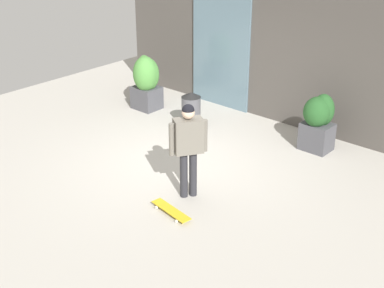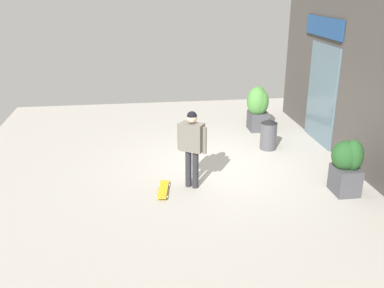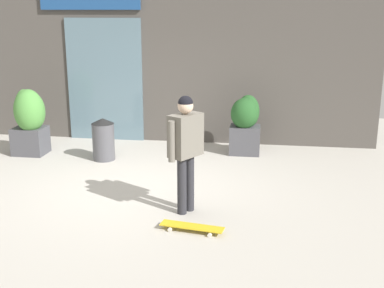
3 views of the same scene
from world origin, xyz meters
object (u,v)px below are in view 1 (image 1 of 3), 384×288
(planter_box_left, at_px, (319,119))
(planter_box_right, at_px, (146,79))
(skateboard, at_px, (171,210))
(skateboarder, at_px, (188,141))
(trash_bin, at_px, (191,110))

(planter_box_left, relative_size, planter_box_right, 0.89)
(skateboard, xyz_separation_m, planter_box_left, (0.51, 3.67, 0.61))
(skateboarder, distance_m, planter_box_left, 3.15)
(skateboard, height_order, planter_box_left, planter_box_left)
(skateboarder, bearing_deg, planter_box_right, 177.74)
(skateboarder, relative_size, planter_box_right, 1.28)
(skateboarder, bearing_deg, trash_bin, 163.12)
(planter_box_right, xyz_separation_m, trash_bin, (1.51, -0.14, -0.34))
(planter_box_left, height_order, planter_box_right, planter_box_right)
(skateboarder, relative_size, trash_bin, 2.06)
(skateboarder, height_order, planter_box_right, skateboarder)
(skateboarder, xyz_separation_m, trash_bin, (-1.93, 2.25, -0.61))
(trash_bin, bearing_deg, planter_box_left, 16.98)
(planter_box_right, bearing_deg, trash_bin, -5.20)
(skateboard, bearing_deg, trash_bin, 135.65)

